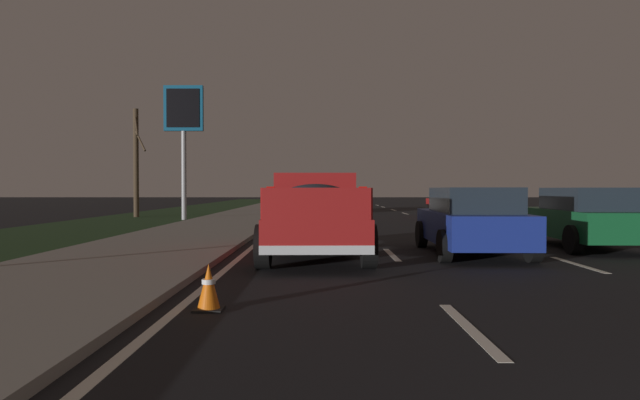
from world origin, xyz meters
name	(u,v)px	position (x,y,z in m)	size (l,w,h in m)	color
ground	(387,218)	(27.00, 0.00, 0.00)	(144.00, 144.00, 0.00)	black
sidewalk_shoulder	(242,217)	(27.00, 7.45, 0.06)	(108.00, 4.00, 0.12)	gray
grass_verge	(144,218)	(27.00, 12.45, 0.00)	(108.00, 6.00, 0.01)	#1E3819
lane_markings	(328,215)	(30.94, 3.01, 0.00)	(108.49, 7.04, 0.01)	silver
pickup_truck	(315,213)	(10.92, 3.50, 0.98)	(5.47, 2.37, 1.87)	maroon
sedan_silver	(323,200)	(34.21, 3.27, 0.78)	(4.41, 2.03, 1.54)	#B2B5BA
sedan_green	(585,217)	(12.77, -3.37, 0.78)	(4.44, 2.10, 1.54)	#14592D
sedan_red	(452,203)	(27.69, -3.43, 0.78)	(4.41, 2.04, 1.54)	maroon
sedan_blue	(472,220)	(11.35, -0.09, 0.78)	(4.44, 2.08, 1.54)	navy
gas_price_sign	(184,119)	(25.66, 10.08, 4.89)	(0.27, 1.90, 6.53)	#99999E
bare_tree_far	(136,160)	(28.35, 13.31, 3.06)	(2.21, 1.26, 5.80)	#423323
traffic_cone_near	(209,288)	(5.45, 4.75, 0.28)	(0.36, 0.36, 0.58)	black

